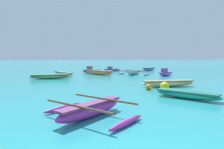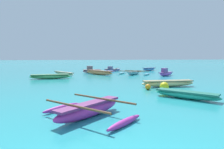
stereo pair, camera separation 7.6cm
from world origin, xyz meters
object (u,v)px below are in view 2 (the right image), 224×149
Objects in this scene: moored_boat_6 at (166,73)px; mooring_buoy_0 at (164,86)px; moored_boat_9 at (92,70)px; moored_boat_0 at (112,69)px; moored_boat_4 at (168,83)px; moored_boat_1 at (50,76)px; moored_boat_8 at (134,73)px; moored_boat_5 at (149,69)px; moored_boat_3 at (99,72)px; moored_boat_7 at (64,73)px; mooring_buoy_1 at (148,87)px; moored_boat_10 at (186,94)px; moored_boat_2 at (89,110)px.

mooring_buoy_0 is at bearing -147.92° from moored_boat_6.
moored_boat_9 is (-7.36, 5.43, 0.02)m from moored_boat_6.
moored_boat_0 reaches higher than moored_boat_4.
moored_boat_1 is at bearing 151.56° from moored_boat_6.
moored_boat_8 is (-2.85, 2.05, -0.09)m from moored_boat_6.
moored_boat_6 is at bearing -86.42° from moored_boat_8.
moored_boat_9 is (-8.43, -2.15, 0.06)m from moored_boat_5.
moored_boat_4 is (3.52, -9.64, -0.03)m from moored_boat_3.
moored_boat_7 is 12.74m from mooring_buoy_1.
mooring_buoy_1 is at bearing 157.49° from moored_boat_10.
moored_boat_2 is 18.48m from moored_boat_9.
moored_boat_9 reaches higher than moored_boat_0.
moored_boat_1 is at bearing 131.87° from mooring_buoy_1.
mooring_buoy_1 is at bearing 8.53° from moored_boat_2.
moored_boat_3 is 2.98m from moored_boat_9.
moored_boat_4 is 1.33× the size of moored_boat_10.
moored_boat_0 is at bearing 86.25° from moored_boat_6.
moored_boat_5 is 6.82× the size of mooring_buoy_1.
moored_boat_9 is (-4.11, 12.56, 0.07)m from moored_boat_4.
moored_boat_8 is at bearing 88.58° from moored_boat_4.
mooring_buoy_0 is at bearing -148.01° from moored_boat_8.
mooring_buoy_0 reaches higher than moored_boat_7.
mooring_buoy_1 is (5.65, -11.42, -0.01)m from moored_boat_7.
moored_boat_10 is (-0.89, -3.75, -0.04)m from moored_boat_4.
moored_boat_0 is at bearing 149.03° from moored_boat_5.
moored_boat_3 is at bearing 102.82° from mooring_buoy_0.
moored_boat_10 is 2.23m from mooring_buoy_0.
moored_boat_6 is at bearing -39.38° from moored_boat_9.
mooring_buoy_0 reaches higher than moored_boat_8.
moored_boat_9 is (-3.08, -2.56, 0.08)m from moored_boat_0.
moored_boat_3 is 11.45m from mooring_buoy_0.
moored_boat_1 is 12.65m from moored_boat_10.
moored_boat_0 is 13.41× the size of mooring_buoy_1.
moored_boat_2 is (-4.68, -20.98, 0.03)m from moored_boat_0.
mooring_buoy_1 is (-5.03, -8.09, -0.12)m from moored_boat_6.
moored_boat_1 reaches higher than mooring_buoy_1.
moored_boat_3 is at bearing -173.66° from moored_boat_5.
moored_boat_6 is 11.19m from moored_boat_7.
moored_boat_4 is 1.81m from mooring_buoy_0.
moored_boat_0 is at bearing 34.74° from moored_boat_2.
moored_boat_0 is at bearing 140.16° from moored_boat_10.
moored_boat_2 is 0.90× the size of moored_boat_8.
moored_boat_5 is 0.63× the size of moored_boat_8.
moored_boat_2 reaches higher than moored_boat_4.
mooring_buoy_0 is (-1.38, -10.70, 0.07)m from moored_boat_8.
moored_boat_2 is 1.21× the size of moored_boat_10.
moored_boat_6 reaches higher than moored_boat_5.
moored_boat_9 reaches higher than moored_boat_5.
moored_boat_2 reaches higher than moored_boat_7.
moored_boat_8 is at bearing -56.28° from moored_boat_0.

